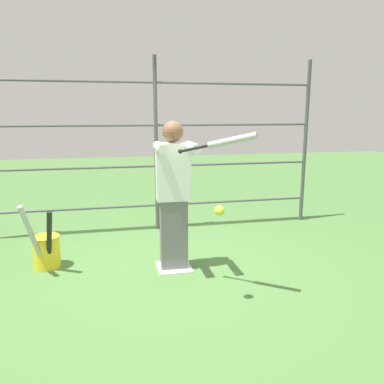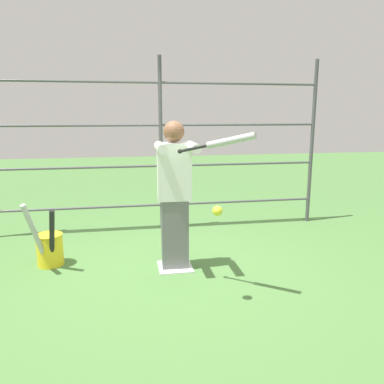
{
  "view_description": "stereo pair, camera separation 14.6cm",
  "coord_description": "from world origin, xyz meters",
  "px_view_note": "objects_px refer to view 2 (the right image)",
  "views": [
    {
      "loc": [
        0.68,
        4.18,
        1.83
      ],
      "look_at": [
        -0.14,
        0.37,
        1.01
      ],
      "focal_mm": 35.0,
      "sensor_mm": 36.0,
      "label": 1
    },
    {
      "loc": [
        0.54,
        4.2,
        1.83
      ],
      "look_at": [
        -0.14,
        0.37,
        1.01
      ],
      "focal_mm": 35.0,
      "sensor_mm": 36.0,
      "label": 2
    }
  ],
  "objects_px": {
    "bat_bucket": "(49,248)",
    "baseball_bat_swinging": "(224,142)",
    "softball_in_flight": "(217,211)",
    "batter": "(175,192)"
  },
  "relations": [
    {
      "from": "bat_bucket",
      "to": "baseball_bat_swinging",
      "type": "bearing_deg",
      "value": 149.26
    },
    {
      "from": "baseball_bat_swinging",
      "to": "softball_in_flight",
      "type": "distance_m",
      "value": 0.65
    },
    {
      "from": "softball_in_flight",
      "to": "bat_bucket",
      "type": "relative_size",
      "value": 0.11
    },
    {
      "from": "baseball_bat_swinging",
      "to": "bat_bucket",
      "type": "bearing_deg",
      "value": -30.74
    },
    {
      "from": "batter",
      "to": "baseball_bat_swinging",
      "type": "distance_m",
      "value": 1.05
    },
    {
      "from": "softball_in_flight",
      "to": "bat_bucket",
      "type": "height_order",
      "value": "softball_in_flight"
    },
    {
      "from": "batter",
      "to": "baseball_bat_swinging",
      "type": "bearing_deg",
      "value": 115.99
    },
    {
      "from": "softball_in_flight",
      "to": "batter",
      "type": "bearing_deg",
      "value": -73.0
    },
    {
      "from": "bat_bucket",
      "to": "softball_in_flight",
      "type": "bearing_deg",
      "value": 144.55
    },
    {
      "from": "baseball_bat_swinging",
      "to": "softball_in_flight",
      "type": "height_order",
      "value": "baseball_bat_swinging"
    }
  ]
}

